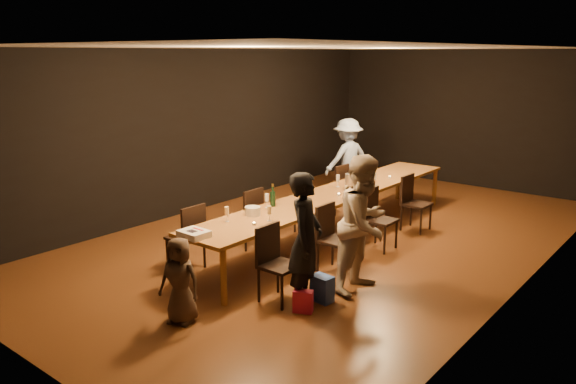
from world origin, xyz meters
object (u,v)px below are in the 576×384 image
Objects in this scene: chair_left_2 at (293,201)px; woman_birthday at (306,240)px; child at (180,280)px; chair_left_3 at (333,188)px; woman_tan at (364,224)px; chair_right_3 at (417,203)px; champagne_bottle at (273,195)px; chair_left_0 at (185,236)px; ice_bucket at (351,181)px; chair_right_1 at (336,240)px; birthday_cake at (194,234)px; chair_left_1 at (245,217)px; plate_stack at (253,211)px; man_blue at (347,158)px; table at (335,196)px; chair_right_0 at (280,265)px; chair_right_2 at (381,220)px.

chair_left_2 is 3.06m from woman_birthday.
chair_left_3 is at bearing 85.01° from child.
woman_tan is at bearing -122.68° from chair_left_2.
chair_right_3 is 2.79× the size of champagne_bottle.
woman_tan is 1.77× the size of child.
ice_bucket is at bearing -16.45° from chair_left_0.
chair_right_1 is 2.61× the size of birthday_cake.
champagne_bottle is at bearing 81.88° from woman_tan.
ice_bucket is (0.85, -0.72, 0.40)m from chair_left_3.
plate_stack is at bearing -129.42° from chair_left_1.
woman_tan reaches higher than man_blue.
chair_left_1 is 4.02× the size of ice_bucket.
plate_stack reaches higher than birthday_cake.
table is 2.69m from man_blue.
man_blue is (-0.44, 3.56, 0.35)m from chair_left_1.
chair_left_1 is (-1.70, 1.20, 0.00)m from chair_right_0.
chair_left_2 is 2.75m from woman_tan.
chair_left_2 is at bearing 0.00° from chair_left_0.
man_blue is at bearing 118.72° from table.
chair_right_2 is 1.00× the size of chair_right_3.
chair_left_1 is (-1.70, -2.40, 0.00)m from chair_right_3.
table is at bearing -160.50° from chair_right_0.
chair_right_0 is 4.02× the size of ice_bucket.
chair_right_1 is at bearing 29.10° from plate_stack.
chair_left_3 is at bearing -154.72° from chair_right_0.
chair_left_0 reaches higher than table.
chair_right_1 is 1.19m from champagne_bottle.
table is 0.88m from chair_left_2.
birthday_cake is (-0.94, -0.50, 0.33)m from chair_right_0.
table is 3.52m from child.
plate_stack is at bearing 33.60° from man_blue.
chair_right_3 is 1.00× the size of chair_left_2.
chair_right_1 is at bearing 49.33° from man_blue.
woman_birthday reaches higher than plate_stack.
table is 6.45× the size of chair_right_1.
chair_right_2 reaches higher than table.
chair_left_2 is 2.79× the size of champagne_bottle.
table is 18.00× the size of champagne_bottle.
woman_birthday reaches higher than chair_right_1.
child is (1.18, -3.50, 0.03)m from chair_left_2.
chair_right_3 reaches higher than birthday_cake.
woman_birthday is 7.46× the size of plate_stack.
woman_tan is (0.59, 0.93, 0.40)m from chair_right_0.
chair_right_2 is 1.70m from chair_left_2.
chair_right_3 is 2.94m from chair_left_1.
birthday_cake is at bearing -155.95° from chair_left_1.
chair_left_1 is 0.57× the size of woman_birthday.
ice_bucket is (0.25, 1.71, -0.05)m from champagne_bottle.
woman_tan is 2.10m from birthday_cake.
birthday_cake is (-1.53, -1.43, -0.08)m from woman_tan.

